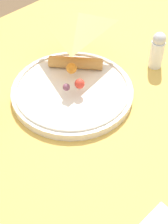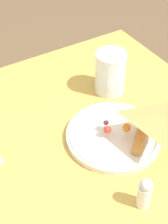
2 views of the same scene
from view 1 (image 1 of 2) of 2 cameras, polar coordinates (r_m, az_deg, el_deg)
The scene contains 3 objects.
dining_table at distance 0.78m, azimuth 7.63°, elevation -2.63°, with size 1.08×0.85×0.76m.
plate_pizza at distance 0.69m, azimuth -1.94°, elevation 3.97°, with size 0.24×0.24×0.05m.
salt_shaker at distance 0.75m, azimuth 12.10°, elevation 10.08°, with size 0.03×0.03×0.08m.
Camera 1 is at (0.43, 0.29, 1.24)m, focal length 55.00 mm.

